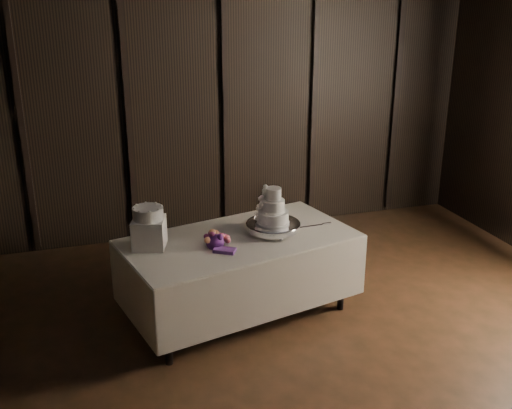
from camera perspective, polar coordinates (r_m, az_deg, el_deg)
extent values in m
cube|color=black|center=(4.55, 9.18, -18.60)|extent=(6.04, 7.04, 0.04)
cube|color=black|center=(7.00, -3.04, 9.21)|extent=(6.04, 0.04, 3.04)
cube|color=silver|center=(5.19, -1.58, -3.23)|extent=(2.16, 1.45, 0.01)
cube|color=white|center=(5.36, -1.54, -7.16)|extent=(1.98, 1.30, 0.71)
cylinder|color=silver|center=(5.28, 1.64, -2.24)|extent=(0.64, 0.64, 0.09)
cylinder|color=white|center=(5.25, 1.65, -1.23)|extent=(0.27, 0.27, 0.11)
cylinder|color=white|center=(5.21, 1.66, -0.12)|extent=(0.20, 0.20, 0.11)
cylinder|color=white|center=(5.17, 1.67, 1.02)|extent=(0.14, 0.14, 0.11)
cube|color=white|center=(5.04, -10.13, -2.68)|extent=(0.32, 0.32, 0.25)
cylinder|color=white|center=(4.98, -10.25, -0.82)|extent=(0.31, 0.31, 0.10)
cube|color=silver|center=(5.43, 4.99, -2.10)|extent=(0.37, 0.04, 0.01)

